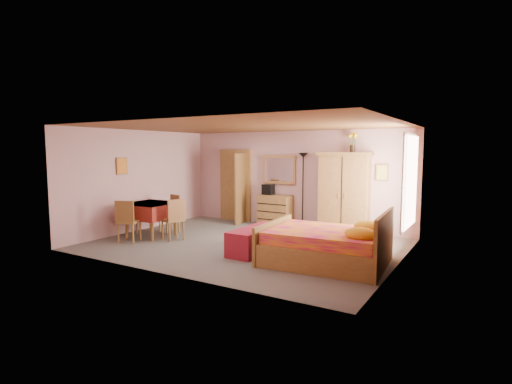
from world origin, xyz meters
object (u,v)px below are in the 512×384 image
Objects in this scene: wardrobe at (344,193)px; chair_west at (127,216)px; bench at (257,240)px; floor_lamp at (303,191)px; chest_of_drawers at (275,211)px; chair_south at (129,221)px; chair_east at (173,219)px; chair_north at (169,214)px; sunflower_vase at (353,142)px; wall_mirror at (279,170)px; dining_table at (151,220)px; stereo at (268,189)px; bed at (325,236)px.

wardrobe reaches higher than chair_west.
floor_lamp is at bearing 94.79° from bench.
chest_of_drawers is 0.45× the size of floor_lamp.
chair_east is (0.69, 0.69, -0.00)m from chair_south.
chair_south is at bearing 106.64° from chair_north.
chair_south is at bearing -139.61° from sunflower_vase.
floor_lamp reaches higher than wall_mirror.
chest_of_drawers reaches higher than dining_table.
chair_west is (-0.75, -0.08, 0.03)m from dining_table.
wardrobe is (2.20, -0.06, 0.02)m from stereo.
sunflower_vase is 3.32m from bed.
sunflower_vase is at bearing -5.32° from wall_mirror.
wall_mirror reaches higher than chest_of_drawers.
bed is (1.74, -2.85, -0.50)m from floor_lamp.
bed is at bearing -69.75° from chair_east.
bed is 2.27× the size of chair_south.
chair_east is at bearing 23.54° from chair_south.
floor_lamp reaches higher than bed.
stereo is at bearing 130.88° from bed.
sunflower_vase is 5.62m from chair_south.
chair_east is at bearing -125.44° from floor_lamp.
chair_east is at bearing -140.59° from sunflower_vase.
chair_south is (-4.06, -3.45, -1.80)m from sunflower_vase.
chair_east is (-1.27, -2.70, 0.05)m from chest_of_drawers.
chair_north is (-2.97, 0.60, 0.22)m from bench.
sunflower_vase is at bearing 121.44° from chair_west.
wall_mirror is at bearing -3.11° from chair_east.
bench is at bearing 92.59° from chair_west.
sunflower_vase reaches higher than floor_lamp.
stereo is at bearing 173.54° from wardrobe.
wall_mirror is 0.45× the size of bed.
wardrobe reaches higher than chair_north.
dining_table reaches higher than bench.
wall_mirror is 4.18m from chair_west.
chair_north is (-2.74, -2.20, -0.54)m from floor_lamp.
wardrobe is 2.78m from bed.
floor_lamp is at bearing -6.67° from wall_mirror.
dining_table is 1.15× the size of chair_east.
wall_mirror is 3.35m from chair_east.
chest_of_drawers is 0.94× the size of chair_east.
chest_of_drawers is 0.96m from floor_lamp.
chest_of_drawers is 0.94× the size of chair_south.
stereo is at bearing -179.11° from sunflower_vase.
chest_of_drawers is at bearing 174.25° from wardrobe.
chair_west is (-2.48, -2.79, -0.56)m from stereo.
chest_of_drawers is 2.85m from bench.
wall_mirror is 0.89× the size of dining_table.
chest_of_drawers is 3.69m from bed.
sunflower_vase is at bearing -30.19° from chair_east.
sunflower_vase is 0.51× the size of chair_east.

